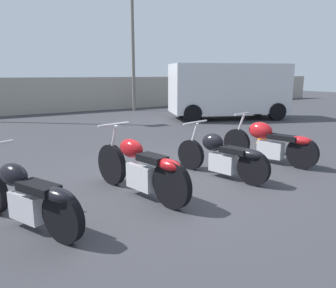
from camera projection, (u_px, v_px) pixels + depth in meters
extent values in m
plane|color=#38383D|center=(168.00, 180.00, 5.69)|extent=(60.00, 60.00, 0.00)
cube|color=#9E998E|center=(32.00, 96.00, 14.93)|extent=(40.00, 0.04, 1.67)
cylinder|color=slate|center=(133.00, 38.00, 15.93)|extent=(0.16, 0.16, 7.07)
cylinder|color=black|center=(63.00, 217.00, 3.54)|extent=(0.33, 0.59, 0.60)
cube|color=silver|center=(28.00, 207.00, 3.88)|extent=(0.39, 0.54, 0.33)
ellipsoid|color=black|center=(13.00, 175.00, 3.94)|extent=(0.41, 0.52, 0.28)
cube|color=black|center=(38.00, 188.00, 3.70)|extent=(0.44, 0.59, 0.10)
ellipsoid|color=black|center=(58.00, 195.00, 3.52)|extent=(0.36, 0.48, 0.16)
cylinder|color=silver|center=(44.00, 211.00, 3.92)|extent=(0.29, 0.54, 0.07)
cylinder|color=black|center=(112.00, 165.00, 5.44)|extent=(0.23, 0.68, 0.68)
cylinder|color=black|center=(172.00, 185.00, 4.45)|extent=(0.23, 0.68, 0.68)
cube|color=silver|center=(142.00, 177.00, 4.90)|extent=(0.30, 0.54, 0.37)
ellipsoid|color=#AD1419|center=(131.00, 148.00, 4.99)|extent=(0.33, 0.52, 0.29)
cube|color=black|center=(152.00, 158.00, 4.66)|extent=(0.33, 0.50, 0.10)
ellipsoid|color=#AD1419|center=(169.00, 165.00, 4.43)|extent=(0.28, 0.47, 0.16)
cylinder|color=silver|center=(114.00, 124.00, 5.23)|extent=(0.57, 0.15, 0.04)
cylinder|color=silver|center=(113.00, 145.00, 5.33)|extent=(0.10, 0.26, 0.67)
cylinder|color=silver|center=(154.00, 181.00, 4.90)|extent=(0.18, 0.58, 0.07)
cylinder|color=black|center=(191.00, 155.00, 6.31)|extent=(0.23, 0.59, 0.58)
cylinder|color=black|center=(253.00, 168.00, 5.39)|extent=(0.23, 0.59, 0.58)
cube|color=silver|center=(223.00, 163.00, 5.81)|extent=(0.31, 0.52, 0.32)
ellipsoid|color=black|center=(213.00, 142.00, 5.90)|extent=(0.36, 0.47, 0.32)
cube|color=black|center=(234.00, 150.00, 5.60)|extent=(0.35, 0.53, 0.10)
ellipsoid|color=black|center=(252.00, 154.00, 5.38)|extent=(0.29, 0.47, 0.16)
cylinder|color=silver|center=(195.00, 122.00, 6.11)|extent=(0.66, 0.19, 0.04)
cylinder|color=silver|center=(193.00, 139.00, 6.21)|extent=(0.10, 0.25, 0.62)
cylinder|color=silver|center=(233.00, 166.00, 5.82)|extent=(0.22, 0.66, 0.07)
cylinder|color=black|center=(237.00, 143.00, 7.31)|extent=(0.25, 0.63, 0.62)
cylinder|color=black|center=(302.00, 153.00, 6.33)|extent=(0.25, 0.63, 0.62)
cube|color=silver|center=(270.00, 150.00, 6.78)|extent=(0.32, 0.56, 0.34)
ellipsoid|color=red|center=(260.00, 130.00, 6.86)|extent=(0.42, 0.58, 0.35)
cube|color=black|center=(283.00, 138.00, 6.55)|extent=(0.38, 0.64, 0.10)
ellipsoid|color=red|center=(301.00, 140.00, 6.31)|extent=(0.30, 0.48, 0.16)
cylinder|color=silver|center=(242.00, 114.00, 7.10)|extent=(0.58, 0.18, 0.04)
cylinder|color=silver|center=(239.00, 128.00, 7.20)|extent=(0.11, 0.26, 0.64)
cylinder|color=silver|center=(279.00, 153.00, 6.78)|extent=(0.20, 0.56, 0.07)
cube|color=silver|center=(228.00, 88.00, 13.32)|extent=(5.01, 3.46, 1.93)
cube|color=black|center=(173.00, 78.00, 12.81)|extent=(0.65, 1.54, 0.58)
cylinder|color=black|center=(192.00, 114.00, 12.36)|extent=(0.73, 0.47, 0.70)
cylinder|color=black|center=(182.00, 109.00, 14.02)|extent=(0.73, 0.47, 0.70)
cylinder|color=black|center=(277.00, 112.00, 12.98)|extent=(0.73, 0.47, 0.70)
cylinder|color=black|center=(257.00, 108.00, 14.65)|extent=(0.73, 0.47, 0.70)
cone|color=orange|center=(262.00, 136.00, 8.73)|extent=(0.31, 0.31, 0.41)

